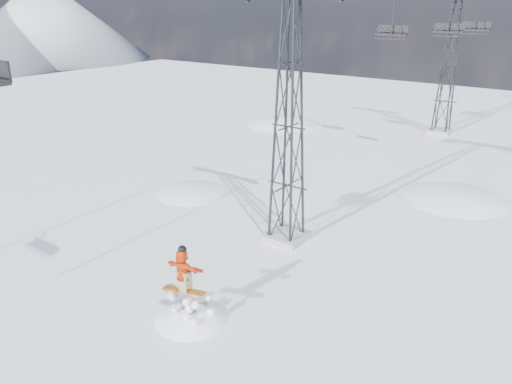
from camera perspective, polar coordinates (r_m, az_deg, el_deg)
ground at (r=19.14m, az=-11.88°, el=-13.42°), size 120.00×120.00×0.00m
snow_terrain at (r=41.14m, az=6.39°, el=-8.61°), size 39.00×37.00×22.00m
lift_tower_near at (r=22.15m, az=3.75°, el=7.38°), size 5.20×1.80×11.43m
lift_tower_far at (r=45.10m, az=21.16°, el=13.06°), size 5.20×1.80×11.43m
snowboarder_jump at (r=19.59m, az=-7.13°, el=-18.12°), size 4.40×4.40×7.01m
lift_chair_mid at (r=34.91m, az=21.19°, el=16.99°), size 1.84×0.53×2.29m
lift_chair_far at (r=38.12m, az=15.28°, el=17.31°), size 2.22×0.64×2.75m
lift_chair_extra at (r=41.74m, az=23.80°, el=16.86°), size 2.02×0.58×2.50m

